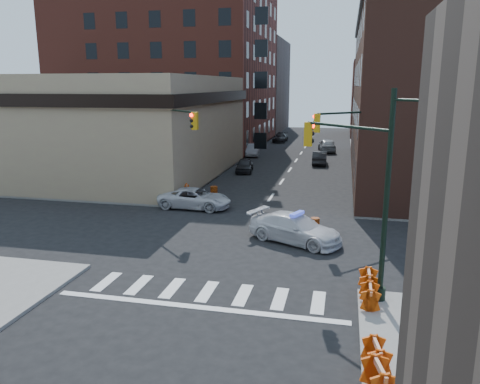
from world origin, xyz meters
The scene contains 30 objects.
ground centered at (0.00, 0.00, 0.00)m, with size 140.00×140.00×0.00m, color black.
sidewalk_nw centered at (-23.00, 32.75, 0.07)m, with size 34.00×54.50×0.15m, color gray.
bank_building centered at (-17.00, 16.50, 4.50)m, with size 22.00×22.00×9.00m, color #938260.
apartment_block centered at (-18.50, 40.00, 12.00)m, with size 25.00×25.00×24.00m, color maroon.
commercial_row_ne centered at (13.00, 22.50, 7.00)m, with size 14.00×34.00×14.00m, color #502B20.
filler_nw centered at (-16.00, 62.00, 8.00)m, with size 20.00×18.00×16.00m, color brown.
filler_ne centered at (14.00, 58.00, 6.00)m, with size 16.00×16.00×12.00m, color maroon.
signal_pole_se centered at (6.04, -5.52, 4.61)m, with size 5.40×5.27×8.00m.
signal_pole_nw centered at (-5.85, 5.34, 4.34)m, with size 3.58×3.67×8.00m.
signal_pole_ne centered at (5.84, 5.35, 4.34)m, with size 3.67×3.58×8.00m.
tree_ne_near centered at (7.50, 26.00, 3.49)m, with size 3.00×3.00×4.85m.
tree_ne_far centered at (7.50, 34.00, 3.49)m, with size 3.00×3.00×4.85m.
police_car centered at (2.84, 0.23, 0.75)m, with size 2.11×5.19×1.50m, color silver.
pickup centered at (-4.61, 5.80, 0.69)m, with size 2.28×4.93×1.37m, color silver.
parked_car_wnear centered at (-4.16, 19.88, 0.65)m, with size 1.53×3.80×1.29m, color black.
parked_car_wfar centered at (-5.42, 30.50, 0.70)m, with size 1.47×4.22×1.39m, color #92939A.
parked_car_wdeep centered at (-4.09, 44.91, 0.64)m, with size 1.80×4.43×1.29m, color black.
parked_car_enear centered at (2.68, 26.00, 0.69)m, with size 1.45×4.16×1.37m, color black.
parked_car_efar centered at (3.04, 35.83, 0.82)m, with size 1.94×4.82×1.64m, color gray.
pedestrian_a centered at (-10.17, 6.00, 0.97)m, with size 0.59×0.39×1.63m, color black.
pedestrian_b centered at (-8.77, 8.03, 1.13)m, with size 0.96×0.74×1.97m, color black.
pedestrian_c centered at (-9.84, 8.41, 1.00)m, with size 0.99×0.41×1.69m, color #1E262D.
barrel_road centered at (3.78, 1.95, 0.45)m, with size 0.51×0.51×0.91m, color red.
barrel_bank centered at (-4.06, 8.64, 0.48)m, with size 0.53×0.53×0.95m, color red.
barricade_se_a centered at (6.40, -5.70, 0.58)m, with size 1.15×0.57×0.86m, color #D64F0A, non-canonical shape.
barricade_se_b centered at (6.40, -7.00, 0.56)m, with size 1.08×0.54×0.81m, color #F23D0B, non-canonical shape.
barricade_se_c centered at (6.40, -11.00, 0.55)m, with size 1.08×0.54×0.81m, color orange, non-canonical shape.
barricade_se_d centered at (6.40, -12.21, 0.59)m, with size 1.16×0.58×0.87m, color #EE400B, non-canonical shape.
barricade_nw_a centered at (-6.50, 8.00, 0.66)m, with size 1.35×0.67×1.01m, color #F0420B, non-canonical shape.
barricade_nw_b centered at (-9.71, 6.23, 0.56)m, with size 1.09×0.55×0.82m, color orange, non-canonical shape.
Camera 1 is at (5.19, -23.78, 8.26)m, focal length 35.00 mm.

